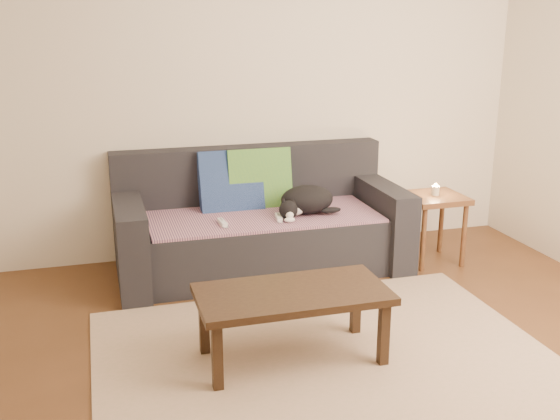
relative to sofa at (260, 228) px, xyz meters
The scene contains 13 objects.
ground 1.60m from the sofa, 90.00° to the right, with size 4.50×4.50×0.00m, color brown.
back_wall 1.08m from the sofa, 90.00° to the left, with size 4.50×0.04×2.60m, color beige.
sofa is the anchor object (origin of this frame).
throw_blanket 0.15m from the sofa, 90.00° to the right, with size 1.66×0.74×0.02m, color #432A4F.
cushion_navy 0.40m from the sofa, 136.89° to the left, with size 0.47×0.12×0.47m, color navy.
cushion_green 0.36m from the sofa, 76.32° to the left, with size 0.48×0.12×0.48m, color #0C4E3F.
cat 0.41m from the sofa, 26.55° to the right, with size 0.47×0.35×0.21m.
wii_remote_a 0.44m from the sofa, 142.92° to the right, with size 0.15×0.04×0.03m, color white.
wii_remote_b 0.29m from the sofa, 72.15° to the right, with size 0.15×0.04×0.03m, color white.
side_table 1.34m from the sofa, 10.54° to the right, with size 0.42×0.42×0.53m.
candle 1.35m from the sofa, 10.54° to the right, with size 0.06×0.06×0.09m.
rug 1.45m from the sofa, 90.00° to the right, with size 2.50×1.80×0.01m, color tan.
coffee_table 1.42m from the sofa, 97.25° to the right, with size 1.03×0.51×0.41m.
Camera 1 is at (-1.14, -2.93, 1.81)m, focal length 42.00 mm.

